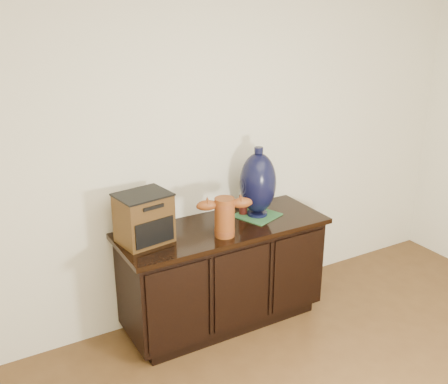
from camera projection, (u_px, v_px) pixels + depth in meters
sideboard at (223, 274)px, 3.69m from camera, size 1.46×0.56×0.75m
terracotta_vessel at (225, 215)px, 3.37m from camera, size 0.37×0.18×0.26m
tv_radio at (144, 218)px, 3.28m from camera, size 0.36×0.31×0.32m
green_mat at (257, 215)px, 3.73m from camera, size 0.34×0.34×0.01m
lamp_base at (258, 183)px, 3.65m from camera, size 0.33×0.33×0.50m
spray_can at (243, 203)px, 3.72m from camera, size 0.06×0.06×0.18m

